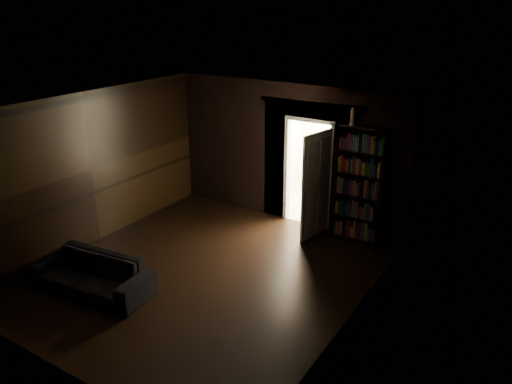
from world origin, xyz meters
TOP-DOWN VIEW (x-y plane):
  - ground at (0.00, 0.00)m, footprint 5.50×5.50m
  - room_walls at (-0.01, 1.07)m, footprint 5.02×5.61m
  - kitchen_alcove at (0.50, 3.87)m, footprint 2.20×1.80m
  - sofa at (-1.19, -1.30)m, footprint 2.02×1.05m
  - bookshelf at (1.63, 2.59)m, footprint 0.96×0.59m
  - refrigerator at (1.10, 4.11)m, footprint 0.96×0.93m
  - door at (0.89, 2.31)m, footprint 0.20×0.85m
  - figurine at (1.43, 2.53)m, footprint 0.13×0.13m
  - bottles at (1.02, 4.07)m, footprint 0.66×0.17m

SIDE VIEW (x-z plane):
  - ground at x=0.00m, z-range 0.00..0.00m
  - sofa at x=-1.19m, z-range 0.00..0.75m
  - refrigerator at x=1.10m, z-range 0.00..1.65m
  - door at x=0.89m, z-range 0.00..2.05m
  - bookshelf at x=1.63m, z-range 0.00..2.20m
  - kitchen_alcove at x=0.50m, z-range -0.09..2.51m
  - room_walls at x=-0.01m, z-range 0.26..3.10m
  - bottles at x=1.02m, z-range 1.65..1.92m
  - figurine at x=1.43m, z-range 2.20..2.51m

